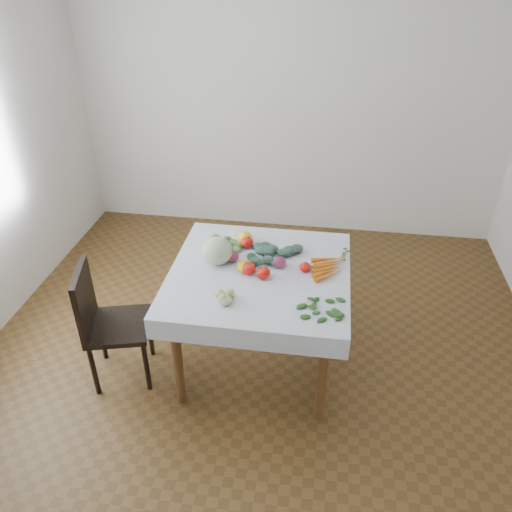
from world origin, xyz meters
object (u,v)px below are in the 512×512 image
(carrot_bunch, at_px, (330,267))
(cabbage, at_px, (217,251))
(chair, at_px, (104,318))
(heirloom_back, at_px, (245,237))
(table, at_px, (259,285))

(carrot_bunch, bearing_deg, cabbage, -177.57)
(chair, height_order, cabbage, cabbage)
(chair, relative_size, heirloom_back, 8.08)
(heirloom_back, distance_m, carrot_bunch, 0.64)
(table, bearing_deg, carrot_bunch, 11.86)
(table, distance_m, carrot_bunch, 0.46)
(table, xyz_separation_m, cabbage, (-0.28, 0.06, 0.19))
(chair, xyz_separation_m, heirloom_back, (0.81, 0.63, 0.30))
(carrot_bunch, bearing_deg, heirloom_back, 156.40)
(chair, distance_m, cabbage, 0.84)
(table, bearing_deg, heirloom_back, 113.51)
(chair, bearing_deg, cabbage, 26.96)
(cabbage, bearing_deg, carrot_bunch, 2.43)
(chair, relative_size, carrot_bunch, 2.70)
(heirloom_back, bearing_deg, cabbage, -114.79)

